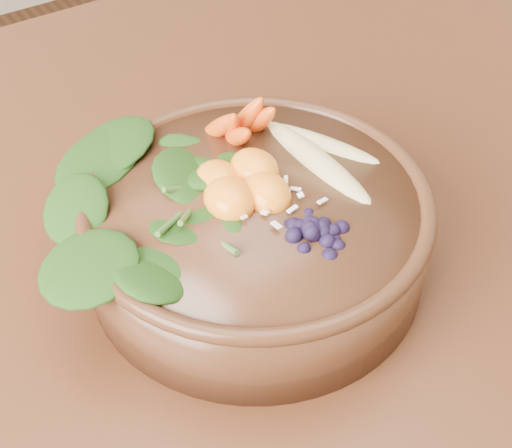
{
  "coord_description": "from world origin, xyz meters",
  "views": [
    {
      "loc": [
        -0.33,
        -0.43,
        1.2
      ],
      "look_at": [
        -0.1,
        -0.08,
        0.8
      ],
      "focal_mm": 50.0,
      "sensor_mm": 36.0,
      "label": 1
    }
  ],
  "objects_px": {
    "dining_table": "(292,240)",
    "banana_halves": "(321,138)",
    "stoneware_bowl": "(256,233)",
    "kale_heap": "(163,170)",
    "blueberry_pile": "(315,214)",
    "mandarin_cluster": "(242,172)",
    "carrot_cluster": "(234,94)"
  },
  "relations": [
    {
      "from": "dining_table",
      "to": "kale_heap",
      "type": "relative_size",
      "value": 8.66
    },
    {
      "from": "carrot_cluster",
      "to": "kale_heap",
      "type": "bearing_deg",
      "value": -169.49
    },
    {
      "from": "carrot_cluster",
      "to": "mandarin_cluster",
      "type": "height_order",
      "value": "carrot_cluster"
    },
    {
      "from": "stoneware_bowl",
      "to": "banana_halves",
      "type": "xyz_separation_m",
      "value": [
        0.08,
        0.02,
        0.05
      ]
    },
    {
      "from": "carrot_cluster",
      "to": "mandarin_cluster",
      "type": "xyz_separation_m",
      "value": [
        -0.04,
        -0.07,
        -0.02
      ]
    },
    {
      "from": "kale_heap",
      "to": "blueberry_pile",
      "type": "bearing_deg",
      "value": -56.49
    },
    {
      "from": "banana_halves",
      "to": "kale_heap",
      "type": "bearing_deg",
      "value": 156.45
    },
    {
      "from": "carrot_cluster",
      "to": "blueberry_pile",
      "type": "height_order",
      "value": "carrot_cluster"
    },
    {
      "from": "banana_halves",
      "to": "blueberry_pile",
      "type": "height_order",
      "value": "blueberry_pile"
    },
    {
      "from": "dining_table",
      "to": "kale_heap",
      "type": "height_order",
      "value": "kale_heap"
    },
    {
      "from": "stoneware_bowl",
      "to": "banana_halves",
      "type": "relative_size",
      "value": 1.75
    },
    {
      "from": "dining_table",
      "to": "carrot_cluster",
      "type": "height_order",
      "value": "carrot_cluster"
    },
    {
      "from": "dining_table",
      "to": "stoneware_bowl",
      "type": "relative_size",
      "value": 5.67
    },
    {
      "from": "stoneware_bowl",
      "to": "kale_heap",
      "type": "relative_size",
      "value": 1.53
    },
    {
      "from": "mandarin_cluster",
      "to": "blueberry_pile",
      "type": "bearing_deg",
      "value": -77.56
    },
    {
      "from": "stoneware_bowl",
      "to": "mandarin_cluster",
      "type": "bearing_deg",
      "value": 95.36
    },
    {
      "from": "mandarin_cluster",
      "to": "blueberry_pile",
      "type": "height_order",
      "value": "blueberry_pile"
    },
    {
      "from": "kale_heap",
      "to": "mandarin_cluster",
      "type": "relative_size",
      "value": 2.07
    },
    {
      "from": "kale_heap",
      "to": "mandarin_cluster",
      "type": "height_order",
      "value": "kale_heap"
    },
    {
      "from": "banana_halves",
      "to": "mandarin_cluster",
      "type": "xyz_separation_m",
      "value": [
        -0.08,
        -0.0,
        0.0
      ]
    },
    {
      "from": "mandarin_cluster",
      "to": "blueberry_pile",
      "type": "xyz_separation_m",
      "value": [
        0.02,
        -0.07,
        0.0
      ]
    },
    {
      "from": "stoneware_bowl",
      "to": "mandarin_cluster",
      "type": "distance_m",
      "value": 0.06
    },
    {
      "from": "dining_table",
      "to": "carrot_cluster",
      "type": "relative_size",
      "value": 20.57
    },
    {
      "from": "carrot_cluster",
      "to": "blueberry_pile",
      "type": "bearing_deg",
      "value": -109.55
    },
    {
      "from": "banana_halves",
      "to": "mandarin_cluster",
      "type": "height_order",
      "value": "mandarin_cluster"
    },
    {
      "from": "carrot_cluster",
      "to": "banana_halves",
      "type": "distance_m",
      "value": 0.08
    },
    {
      "from": "dining_table",
      "to": "banana_halves",
      "type": "bearing_deg",
      "value": -110.01
    },
    {
      "from": "dining_table",
      "to": "banana_halves",
      "type": "distance_m",
      "value": 0.19
    },
    {
      "from": "mandarin_cluster",
      "to": "dining_table",
      "type": "bearing_deg",
      "value": 31.32
    },
    {
      "from": "stoneware_bowl",
      "to": "mandarin_cluster",
      "type": "relative_size",
      "value": 3.15
    },
    {
      "from": "carrot_cluster",
      "to": "banana_halves",
      "type": "xyz_separation_m",
      "value": [
        0.04,
        -0.06,
        -0.03
      ]
    },
    {
      "from": "blueberry_pile",
      "to": "banana_halves",
      "type": "bearing_deg",
      "value": 50.19
    }
  ]
}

